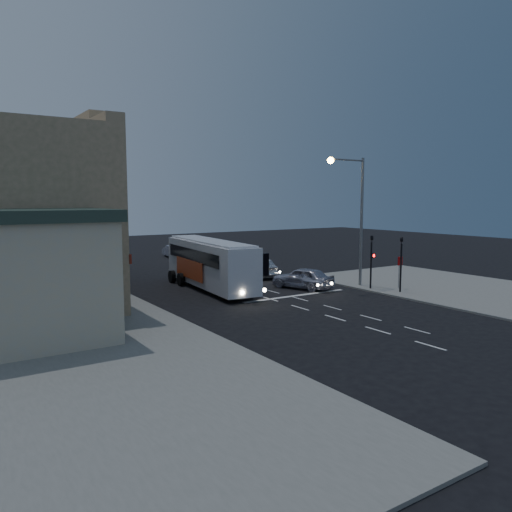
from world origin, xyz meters
TOP-DOWN VIEW (x-y plane):
  - ground at (0.00, 0.00)m, footprint 120.00×120.00m
  - sidewalk_near at (13.00, -4.00)m, footprint 12.00×24.00m
  - sidewalk_far at (-13.00, 8.00)m, footprint 12.00×50.00m
  - road_markings at (1.29, 3.31)m, footprint 8.00×30.55m
  - tour_bus at (-1.47, 7.25)m, footprint 3.39×11.35m
  - car_suv at (4.02, 3.80)m, footprint 3.16×4.81m
  - car_sedan_a at (4.20, 10.04)m, footprint 2.31×4.82m
  - car_sedan_b at (3.80, 15.64)m, footprint 3.84×6.05m
  - car_sedan_c at (4.33, 20.41)m, footprint 3.46×6.10m
  - car_extra at (4.24, 26.52)m, footprint 2.02×4.27m
  - traffic_signal_main at (7.60, 0.78)m, footprint 0.25×0.35m
  - traffic_signal_side at (8.30, -1.20)m, footprint 0.18×0.15m
  - regulatory_sign at (9.30, -0.24)m, footprint 0.45×0.12m
  - streetlight at (7.34, 2.20)m, footprint 3.32×0.44m
  - main_building at (-13.96, 8.00)m, footprint 10.12×12.00m
  - low_building_south at (-14.50, -0.50)m, footprint 7.40×5.40m
  - street_tree at (-8.21, 15.02)m, footprint 4.00×4.00m

SIDE VIEW (x-z plane):
  - ground at x=0.00m, z-range 0.00..0.00m
  - road_markings at x=1.29m, z-range 0.00..0.01m
  - sidewalk_near at x=13.00m, z-range 0.00..0.12m
  - sidewalk_far at x=-13.00m, z-range 0.00..0.12m
  - car_extra at x=4.24m, z-range 0.00..1.35m
  - car_suv at x=4.02m, z-range 0.00..1.52m
  - car_sedan_a at x=4.20m, z-range 0.00..1.52m
  - car_sedan_c at x=4.33m, z-range 0.00..1.61m
  - car_sedan_b at x=3.80m, z-range 0.00..1.63m
  - regulatory_sign at x=9.30m, z-range 0.50..2.70m
  - tour_bus at x=-1.47m, z-range 0.14..3.57m
  - traffic_signal_main at x=7.60m, z-range 0.37..4.47m
  - traffic_signal_side at x=8.30m, z-range 0.37..4.47m
  - low_building_south at x=-14.50m, z-range 0.15..5.85m
  - street_tree at x=-8.21m, z-range 1.40..7.60m
  - main_building at x=-13.96m, z-range -0.34..10.66m
  - streetlight at x=7.34m, z-range 1.23..10.23m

